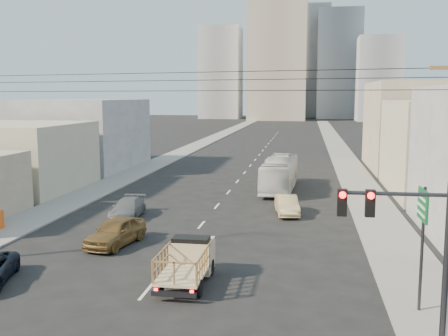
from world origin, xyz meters
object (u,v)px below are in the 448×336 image
(city_bus, at_px, (280,174))
(sedan_grey, at_px, (128,208))
(traffic_signal, at_px, (410,246))
(green_sign, at_px, (423,219))
(sedan_brown, at_px, (116,232))
(flatbed_pickup, at_px, (187,259))
(sedan_tan, at_px, (287,205))

(city_bus, distance_m, sedan_grey, 15.98)
(traffic_signal, relative_size, green_sign, 1.20)
(city_bus, distance_m, sedan_brown, 20.92)
(sedan_grey, bearing_deg, flatbed_pickup, -64.13)
(flatbed_pickup, relative_size, green_sign, 0.88)
(sedan_tan, xyz_separation_m, green_sign, (5.73, -16.46, 3.07))
(flatbed_pickup, height_order, sedan_grey, flatbed_pickup)
(traffic_signal, height_order, green_sign, traffic_signal)
(sedan_grey, bearing_deg, green_sign, -44.16)
(city_bus, distance_m, green_sign, 27.30)
(sedan_grey, bearing_deg, sedan_tan, 9.04)
(sedan_tan, height_order, green_sign, green_sign)
(city_bus, xyz_separation_m, sedan_grey, (-9.90, -12.51, -0.83))
(sedan_brown, bearing_deg, city_bus, 77.24)
(sedan_brown, bearing_deg, green_sign, -14.94)
(sedan_tan, relative_size, traffic_signal, 0.68)
(city_bus, bearing_deg, flatbed_pickup, -93.96)
(flatbed_pickup, bearing_deg, traffic_signal, -39.65)
(green_sign, bearing_deg, city_bus, 104.43)
(sedan_tan, xyz_separation_m, sedan_grey, (-10.95, -2.63, -0.03))
(city_bus, height_order, traffic_signal, traffic_signal)
(flatbed_pickup, relative_size, sedan_grey, 0.98)
(city_bus, xyz_separation_m, sedan_tan, (1.05, -9.88, -0.81))
(green_sign, bearing_deg, traffic_signal, -105.55)
(city_bus, height_order, sedan_tan, city_bus)
(sedan_brown, bearing_deg, flatbed_pickup, -34.14)
(city_bus, bearing_deg, sedan_grey, -125.62)
(flatbed_pickup, height_order, city_bus, city_bus)
(traffic_signal, distance_m, green_sign, 5.21)
(sedan_tan, bearing_deg, sedan_grey, -175.14)
(sedan_brown, relative_size, sedan_grey, 1.03)
(sedan_brown, height_order, traffic_signal, traffic_signal)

